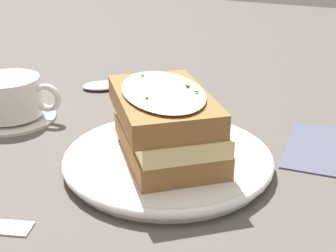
{
  "coord_description": "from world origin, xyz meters",
  "views": [
    {
      "loc": [
        -0.41,
        -0.21,
        0.26
      ],
      "look_at": [
        0.02,
        -0.01,
        0.05
      ],
      "focal_mm": 50.0,
      "sensor_mm": 36.0,
      "label": 1
    }
  ],
  "objects_px": {
    "dinner_plate": "(168,159)",
    "napkin": "(334,149)",
    "teacup_with_saucer": "(10,100)",
    "sandwich": "(167,122)",
    "spoon": "(107,85)"
  },
  "relations": [
    {
      "from": "dinner_plate",
      "to": "napkin",
      "type": "distance_m",
      "value": 0.21
    },
    {
      "from": "dinner_plate",
      "to": "teacup_with_saucer",
      "type": "bearing_deg",
      "value": 83.31
    },
    {
      "from": "dinner_plate",
      "to": "sandwich",
      "type": "xyz_separation_m",
      "value": [
        -0.0,
        0.0,
        0.05
      ]
    },
    {
      "from": "napkin",
      "to": "teacup_with_saucer",
      "type": "bearing_deg",
      "value": 102.28
    },
    {
      "from": "teacup_with_saucer",
      "to": "sandwich",
      "type": "bearing_deg",
      "value": -25.64
    },
    {
      "from": "sandwich",
      "to": "teacup_with_saucer",
      "type": "height_order",
      "value": "sandwich"
    },
    {
      "from": "sandwich",
      "to": "napkin",
      "type": "relative_size",
      "value": 1.32
    },
    {
      "from": "sandwich",
      "to": "spoon",
      "type": "height_order",
      "value": "sandwich"
    },
    {
      "from": "dinner_plate",
      "to": "spoon",
      "type": "bearing_deg",
      "value": 45.95
    },
    {
      "from": "spoon",
      "to": "napkin",
      "type": "bearing_deg",
      "value": -139.04
    },
    {
      "from": "teacup_with_saucer",
      "to": "napkin",
      "type": "xyz_separation_m",
      "value": [
        0.09,
        -0.42,
        -0.03
      ]
    },
    {
      "from": "teacup_with_saucer",
      "to": "spoon",
      "type": "distance_m",
      "value": 0.18
    },
    {
      "from": "sandwich",
      "to": "napkin",
      "type": "xyz_separation_m",
      "value": [
        0.12,
        -0.17,
        -0.05
      ]
    },
    {
      "from": "teacup_with_saucer",
      "to": "dinner_plate",
      "type": "bearing_deg",
      "value": -25.36
    },
    {
      "from": "sandwich",
      "to": "teacup_with_saucer",
      "type": "distance_m",
      "value": 0.26
    }
  ]
}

